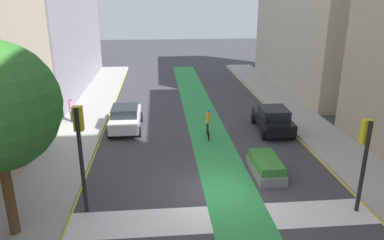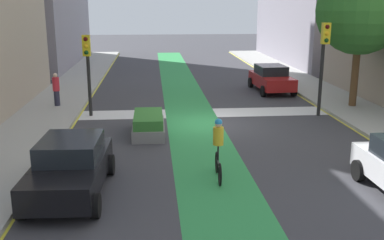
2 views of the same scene
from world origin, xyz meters
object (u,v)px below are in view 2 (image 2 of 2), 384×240
(traffic_signal_near_left, at_px, (324,52))
(car_black_right_far, at_px, (70,167))
(cyclist_in_lane, at_px, (218,148))
(median_planter, at_px, (148,125))
(car_red_left_near, at_px, (271,78))
(traffic_signal_near_right, at_px, (87,60))
(street_tree_near, at_px, (361,11))
(pedestrian_sidewalk_right_a, at_px, (56,89))

(traffic_signal_near_left, xyz_separation_m, car_black_right_far, (10.18, 8.16, -2.24))
(cyclist_in_lane, relative_size, median_planter, 0.67)
(traffic_signal_near_left, relative_size, cyclist_in_lane, 2.34)
(car_red_left_near, height_order, car_black_right_far, same)
(traffic_signal_near_right, distance_m, street_tree_near, 13.27)
(median_planter, bearing_deg, cyclist_in_lane, 113.32)
(median_planter, bearing_deg, car_red_left_near, -130.27)
(traffic_signal_near_right, height_order, traffic_signal_near_left, traffic_signal_near_left)
(car_black_right_far, height_order, pedestrian_sidewalk_right_a, pedestrian_sidewalk_right_a)
(pedestrian_sidewalk_right_a, bearing_deg, car_black_right_far, 103.07)
(car_black_right_far, distance_m, cyclist_in_lane, 4.34)
(car_red_left_near, bearing_deg, median_planter, 49.73)
(pedestrian_sidewalk_right_a, relative_size, street_tree_near, 0.24)
(car_black_right_far, relative_size, cyclist_in_lane, 2.30)
(car_black_right_far, xyz_separation_m, median_planter, (-2.12, -5.79, -0.40))
(traffic_signal_near_right, relative_size, cyclist_in_lane, 2.05)
(traffic_signal_near_left, distance_m, median_planter, 8.81)
(car_red_left_near, distance_m, pedestrian_sidewalk_right_a, 12.54)
(traffic_signal_near_right, bearing_deg, pedestrian_sidewalk_right_a, -43.93)
(street_tree_near, bearing_deg, pedestrian_sidewalk_right_a, -4.95)
(traffic_signal_near_right, height_order, car_black_right_far, traffic_signal_near_right)
(traffic_signal_near_left, distance_m, car_red_left_near, 6.74)
(traffic_signal_near_left, height_order, street_tree_near, street_tree_near)
(cyclist_in_lane, height_order, pedestrian_sidewalk_right_a, cyclist_in_lane)
(traffic_signal_near_left, relative_size, street_tree_near, 0.63)
(traffic_signal_near_right, xyz_separation_m, pedestrian_sidewalk_right_a, (1.89, -1.82, -1.69))
(cyclist_in_lane, distance_m, street_tree_near, 12.62)
(car_black_right_far, xyz_separation_m, pedestrian_sidewalk_right_a, (2.53, -10.92, 0.19))
(car_red_left_near, distance_m, car_black_right_far, 17.31)
(traffic_signal_near_left, relative_size, car_red_left_near, 1.02)
(car_black_right_far, distance_m, street_tree_near, 16.23)
(street_tree_near, height_order, median_planter, street_tree_near)
(cyclist_in_lane, xyz_separation_m, pedestrian_sidewalk_right_a, (6.79, -10.09, 0.02))
(traffic_signal_near_right, relative_size, median_planter, 1.38)
(pedestrian_sidewalk_right_a, bearing_deg, median_planter, 132.22)
(car_black_right_far, bearing_deg, traffic_signal_near_right, -85.95)
(traffic_signal_near_right, xyz_separation_m, car_red_left_near, (-10.13, -5.39, -1.88))
(street_tree_near, bearing_deg, traffic_signal_near_left, 32.79)
(car_black_right_far, height_order, median_planter, car_black_right_far)
(street_tree_near, bearing_deg, cyclist_in_lane, 47.09)
(car_black_right_far, bearing_deg, pedestrian_sidewalk_right_a, -76.93)
(traffic_signal_near_left, xyz_separation_m, street_tree_near, (-2.26, -1.46, 1.80))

